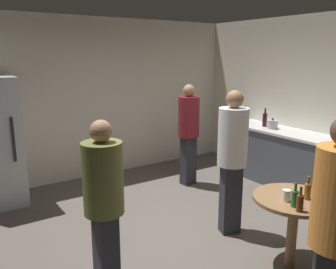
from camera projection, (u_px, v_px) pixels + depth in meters
ground_plane at (189, 238)px, 4.18m from camera, size 5.20×5.20×0.10m
wall_back at (97, 99)px, 6.00m from camera, size 5.32×0.06×2.70m
wall_side_right at (329, 105)px, 5.29m from camera, size 0.06×5.20×2.70m
kitchen_counter at (277, 156)px, 5.80m from camera, size 0.64×1.87×0.90m
kettle at (273, 124)px, 5.73m from camera, size 0.24×0.17×0.18m
wine_bottle_on_counter at (265, 120)px, 5.91m from camera, size 0.08×0.08×0.31m
foreground_table at (294, 208)px, 3.41m from camera, size 0.80×0.80×0.73m
beer_bottle_amber at (308, 191)px, 3.33m from camera, size 0.06×0.06×0.23m
beer_bottle_brown at (300, 202)px, 3.07m from camera, size 0.06×0.06×0.23m
beer_bottle_green at (295, 198)px, 3.17m from camera, size 0.06×0.06×0.23m
plastic_cup_white at (286, 195)px, 3.30m from camera, size 0.08×0.08×0.11m
person_in_white_shirt at (232, 152)px, 4.01m from camera, size 0.43×0.43×1.70m
person_in_olive_shirt at (104, 197)px, 2.94m from camera, size 0.35×0.35×1.58m
person_in_maroon_shirt at (189, 127)px, 5.60m from camera, size 0.36×0.36×1.63m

